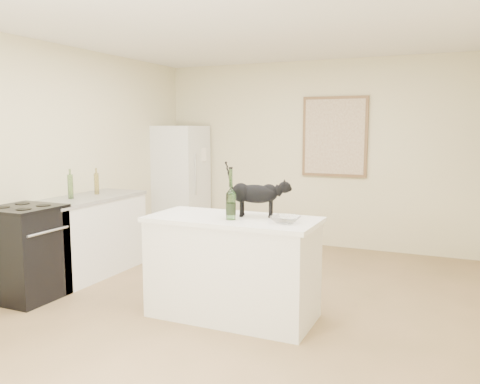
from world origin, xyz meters
The scene contains 17 objects.
floor centered at (0.00, 0.00, 0.00)m, with size 5.50×5.50×0.00m, color #9B7852.
ceiling centered at (0.00, 0.00, 2.60)m, with size 5.50×5.50×0.00m, color white.
wall_back centered at (0.00, 2.75, 1.30)m, with size 4.50×4.50×0.00m, color beige.
wall_left centered at (-2.25, 0.00, 1.30)m, with size 5.50×5.50×0.00m, color beige.
island_base centered at (0.10, -0.20, 0.43)m, with size 1.44×0.67×0.86m, color white.
island_top centered at (0.10, -0.20, 0.88)m, with size 1.50×0.70×0.04m, color white.
left_cabinets centered at (-1.95, 0.30, 0.43)m, with size 0.60×1.40×0.86m, color white.
left_countertop centered at (-1.95, 0.30, 0.88)m, with size 0.62×1.44×0.04m, color gray.
stove centered at (-1.95, -0.60, 0.45)m, with size 0.60×0.60×0.90m, color black.
fridge centered at (-1.95, 2.35, 0.85)m, with size 0.68×0.68×1.70m, color white.
artwork_frame centered at (0.30, 2.72, 1.55)m, with size 0.90×0.03×1.10m, color brown.
artwork_canvas centered at (0.30, 2.70, 1.55)m, with size 0.82×0.00×1.02m, color beige.
black_cat centered at (0.27, -0.08, 1.08)m, with size 0.51×0.15×0.36m, color black, non-canonical shape.
wine_bottle centered at (0.13, -0.30, 1.10)m, with size 0.08×0.08×0.39m, color #296026.
glass_bowl centered at (0.61, -0.26, 0.93)m, with size 0.24×0.24×0.06m, color white.
fridge_paper centered at (-1.60, 2.42, 1.27)m, with size 0.01×0.16×0.20m, color white.
counter_bottle_cluster centered at (-1.99, 0.28, 1.03)m, with size 0.08×0.46×0.27m.
Camera 1 is at (1.88, -4.04, 1.68)m, focal length 36.90 mm.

